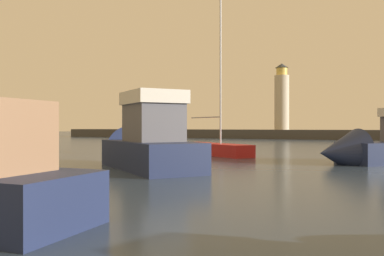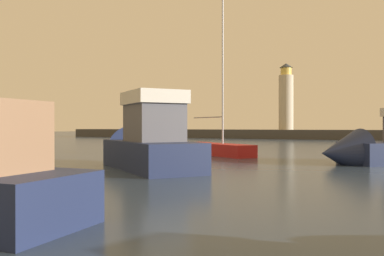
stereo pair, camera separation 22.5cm
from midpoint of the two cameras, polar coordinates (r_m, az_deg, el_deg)
The scene contains 6 objects.
ground_plane at distance 35.50m, azimuth 10.56°, elevation -3.09°, with size 220.00×220.00×0.00m, color #2D3D51.
breakwater at distance 68.59m, azimuth 16.65°, elevation -0.87°, with size 93.38×5.60×1.51m, color #423F3D.
lighthouse at distance 69.52m, azimuth 12.37°, elevation 4.08°, with size 2.40×2.40×11.04m.
motorboat_2 at distance 20.66m, azimuth -7.44°, elevation -2.23°, with size 8.64×7.82×4.28m.
motorboat_3 at distance 24.82m, azimuth 24.93°, elevation -2.44°, with size 8.48×7.86×3.75m.
sailboat_moored at distance 29.07m, azimuth 3.00°, elevation -2.81°, with size 6.61×5.30×11.34m.
Camera 1 is at (7.59, -1.10, 2.05)m, focal length 38.07 mm.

